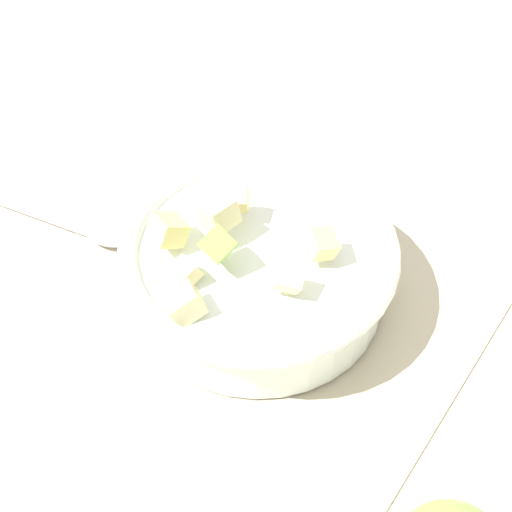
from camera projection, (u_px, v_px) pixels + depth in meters
The scene contains 4 objects.
ground_plane at pixel (259, 296), 0.72m from camera, with size 2.40×2.40×0.00m, color silver.
placemat at pixel (259, 294), 0.72m from camera, with size 0.42×0.33×0.01m, color #BCB299.
salad_bowl at pixel (255, 263), 0.68m from camera, with size 0.26×0.26×0.11m.
serving_spoon at pixel (79, 223), 0.77m from camera, with size 0.20×0.06×0.01m.
Camera 1 is at (-0.26, 0.37, 0.56)m, focal length 50.37 mm.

